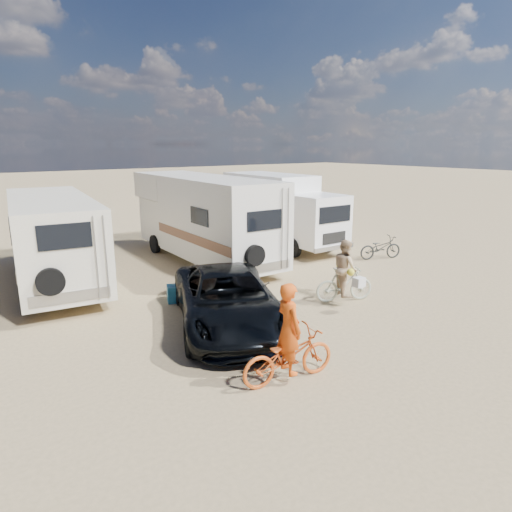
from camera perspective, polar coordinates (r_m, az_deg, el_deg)
ground at (r=11.57m, az=10.09°, el=-7.34°), size 140.00×140.00×0.00m
rv_main at (r=16.29m, az=-6.67°, el=4.59°), size 2.49×7.65×3.07m
rv_left at (r=14.79m, az=-24.25°, el=1.67°), size 3.08×7.13×2.66m
box_truck at (r=18.74m, az=3.37°, el=5.70°), size 2.22×6.19×2.95m
dark_suv at (r=10.50m, az=-3.61°, el=-5.52°), size 3.95×5.29×1.34m
bike_man at (r=8.27m, az=4.12°, el=-12.52°), size 1.91×0.92×0.97m
bike_woman at (r=12.43m, az=11.14°, el=-3.51°), size 1.66×1.06×0.97m
rider_man at (r=8.12m, az=4.17°, el=-10.29°), size 0.49×0.66×1.67m
rider_woman at (r=12.35m, az=11.20°, el=-2.28°), size 0.83×0.91×1.53m
bike_parked at (r=17.34m, az=15.49°, el=1.03°), size 1.74×1.11×0.86m
cooler at (r=12.45m, az=-9.87°, el=-4.68°), size 0.68×0.59×0.45m
crate at (r=14.94m, az=-0.24°, el=-1.49°), size 0.59×0.59×0.36m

